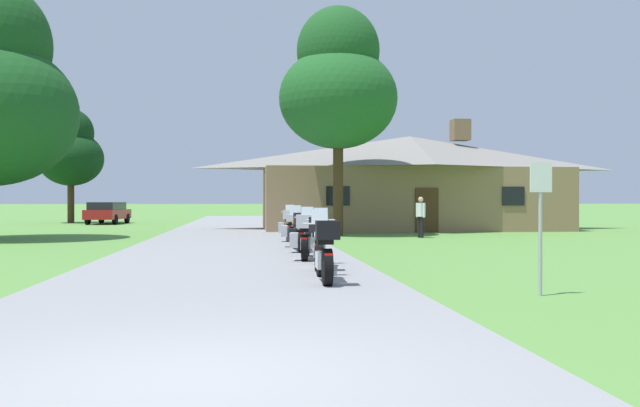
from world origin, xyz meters
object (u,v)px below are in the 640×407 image
motorcycle_blue_third_in_row (306,237)px  motorcycle_black_fifth_in_row (294,229)px  motorcycle_white_nearest_to_camera (324,251)px  motorcycle_blue_farthest_in_row (289,226)px  tree_by_lodge_front (338,85)px  tree_left_far (71,151)px  parked_red_suv_far_left (108,212)px  metal_signpost_roadside (541,211)px  motorcycle_orange_fourth_in_row (299,232)px  motorcycle_black_second_in_row (320,242)px  bystander_white_shirt_near_lodge (421,215)px

motorcycle_blue_third_in_row → motorcycle_black_fifth_in_row: size_ratio=1.00×
motorcycle_white_nearest_to_camera → motorcycle_blue_farthest_in_row: (0.14, 12.38, -0.01)m
motorcycle_black_fifth_in_row → tree_by_lodge_front: tree_by_lodge_front is taller
motorcycle_white_nearest_to_camera → motorcycle_blue_farthest_in_row: size_ratio=1.00×
motorcycle_black_fifth_in_row → tree_left_far: tree_left_far is taller
motorcycle_black_fifth_in_row → tree_left_far: (-13.24, 25.51, 4.22)m
motorcycle_blue_farthest_in_row → parked_red_suv_far_left: size_ratio=0.44×
motorcycle_blue_third_in_row → metal_signpost_roadside: 7.22m
motorcycle_white_nearest_to_camera → motorcycle_blue_farthest_in_row: bearing=90.4°
motorcycle_blue_farthest_in_row → metal_signpost_roadside: 14.50m
motorcycle_blue_farthest_in_row → motorcycle_orange_fourth_in_row: bearing=-85.1°
motorcycle_black_second_in_row → bystander_white_shirt_near_lodge: (5.47, 12.40, 0.31)m
motorcycle_black_fifth_in_row → motorcycle_orange_fourth_in_row: bearing=-82.6°
bystander_white_shirt_near_lodge → tree_by_lodge_front: tree_by_lodge_front is taller
motorcycle_blue_farthest_in_row → metal_signpost_roadside: (3.14, -14.13, 0.74)m
motorcycle_blue_farthest_in_row → bystander_white_shirt_near_lodge: bearing=29.6°
motorcycle_white_nearest_to_camera → motorcycle_black_second_in_row: (0.18, 2.47, 0.00)m
metal_signpost_roadside → tree_by_lodge_front: (-0.74, 18.65, 5.16)m
tree_left_far → metal_signpost_roadside: bearing=-66.0°
motorcycle_orange_fourth_in_row → motorcycle_blue_farthest_in_row: same height
motorcycle_black_second_in_row → motorcycle_blue_third_in_row: same height
bystander_white_shirt_near_lodge → motorcycle_blue_farthest_in_row: bearing=-86.4°
motorcycle_blue_third_in_row → tree_left_far: tree_left_far is taller
motorcycle_orange_fourth_in_row → tree_by_lodge_front: bearing=73.5°
parked_red_suv_far_left → motorcycle_white_nearest_to_camera: bearing=-67.7°
motorcycle_orange_fourth_in_row → motorcycle_black_fifth_in_row: bearing=87.2°
tree_by_lodge_front → motorcycle_orange_fourth_in_row: bearing=-104.2°
bystander_white_shirt_near_lodge → metal_signpost_roadside: 16.79m
bystander_white_shirt_near_lodge → parked_red_suv_far_left: bearing=-159.2°
motorcycle_white_nearest_to_camera → metal_signpost_roadside: metal_signpost_roadside is taller
motorcycle_black_second_in_row → metal_signpost_roadside: bearing=-45.9°
motorcycle_black_second_in_row → motorcycle_orange_fourth_in_row: size_ratio=1.00×
motorcycle_orange_fourth_in_row → tree_left_far: bearing=113.2°
metal_signpost_roadside → tree_left_far: bearing=114.0°
bystander_white_shirt_near_lodge → parked_red_suv_far_left: 24.04m
motorcycle_white_nearest_to_camera → motorcycle_blue_farthest_in_row: same height
motorcycle_white_nearest_to_camera → motorcycle_orange_fourth_in_row: (0.10, 7.28, -0.01)m
motorcycle_black_fifth_in_row → motorcycle_blue_farthest_in_row: 2.82m
motorcycle_black_fifth_in_row → parked_red_suv_far_left: parked_red_suv_far_left is taller
motorcycle_blue_third_in_row → parked_red_suv_far_left: size_ratio=0.44×
bystander_white_shirt_near_lodge → tree_left_far: 27.86m
motorcycle_orange_fourth_in_row → bystander_white_shirt_near_lodge: size_ratio=1.25×
motorcycle_orange_fourth_in_row → parked_red_suv_far_left: size_ratio=0.44×
motorcycle_blue_third_in_row → tree_by_lodge_front: size_ratio=0.21×
tree_left_far → motorcycle_white_nearest_to_camera: bearing=-69.5°
motorcycle_black_fifth_in_row → parked_red_suv_far_left: 25.53m
motorcycle_black_second_in_row → motorcycle_white_nearest_to_camera: bearing=-86.5°
motorcycle_blue_farthest_in_row → tree_by_lodge_front: 7.81m
motorcycle_blue_third_in_row → metal_signpost_roadside: bearing=-56.0°
motorcycle_black_fifth_in_row → tree_left_far: 29.05m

